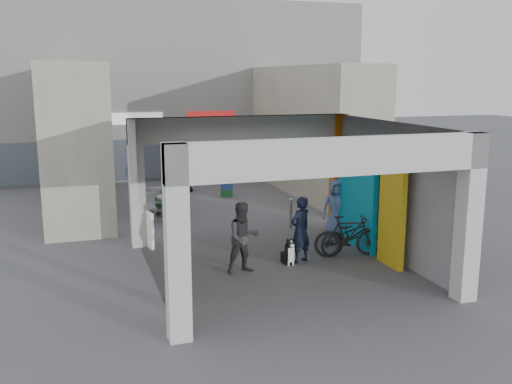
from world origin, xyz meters
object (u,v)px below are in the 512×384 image
object	(u,v)px
man_crates	(188,171)
white_van	(248,162)
bicycle_front	(354,234)
produce_stand	(166,203)
border_collie	(289,253)
man_back_turned	(244,238)
man_with_dog	(300,230)
cafe_set	(163,208)
man_elderly	(336,208)
bicycle_rear	(349,236)

from	to	relation	value
man_crates	white_van	size ratio (longest dim) A/B	0.40
bicycle_front	white_van	bearing A→B (deg)	-10.24
produce_stand	bicycle_front	size ratio (longest dim) A/B	0.64
produce_stand	border_collie	distance (m)	6.71
man_back_turned	border_collie	bearing A→B (deg)	5.72
man_with_dog	man_crates	world-z (taller)	man_crates
produce_stand	white_van	size ratio (longest dim) A/B	0.30
cafe_set	man_with_dog	bearing A→B (deg)	-65.95
man_elderly	man_crates	bearing A→B (deg)	121.18
man_elderly	cafe_set	bearing A→B (deg)	150.97
man_crates	bicycle_rear	size ratio (longest dim) A/B	0.93
man_elderly	bicycle_rear	size ratio (longest dim) A/B	0.93
man_elderly	man_with_dog	bearing A→B (deg)	-123.65
border_collie	bicycle_rear	bearing A→B (deg)	3.86
man_with_dog	man_back_turned	world-z (taller)	man_back_turned
produce_stand	border_collie	xyz separation A→B (m)	(2.00, -6.40, -0.06)
border_collie	man_back_turned	world-z (taller)	man_back_turned
man_elderly	bicycle_front	world-z (taller)	man_elderly
cafe_set	border_collie	xyz separation A→B (m)	(2.21, -5.75, -0.06)
man_with_dog	bicycle_rear	size ratio (longest dim) A/B	0.92
man_with_dog	produce_stand	bearing A→B (deg)	-93.32
cafe_set	white_van	xyz separation A→B (m)	(4.95, 6.49, 0.39)
cafe_set	bicycle_front	bearing A→B (deg)	-52.64
bicycle_front	man_with_dog	bearing A→B (deg)	92.17
cafe_set	white_van	size ratio (longest dim) A/B	0.37
border_collie	man_elderly	distance (m)	3.03
produce_stand	white_van	bearing A→B (deg)	42.27
bicycle_rear	border_collie	bearing A→B (deg)	103.59
bicycle_front	border_collie	bearing A→B (deg)	92.57
produce_stand	man_elderly	size ratio (longest dim) A/B	0.75
man_with_dog	man_back_turned	bearing A→B (deg)	-12.97
border_collie	man_back_turned	bearing A→B (deg)	-169.55
border_collie	man_elderly	world-z (taller)	man_elderly
bicycle_front	man_elderly	bearing A→B (deg)	-16.32
cafe_set	man_back_turned	distance (m)	6.08
man_crates	bicycle_rear	world-z (taller)	man_crates
border_collie	man_with_dog	size ratio (longest dim) A/B	0.41
man_back_turned	man_crates	world-z (taller)	man_back_turned
border_collie	bicycle_front	distance (m)	1.98
border_collie	man_with_dog	bearing A→B (deg)	11.02
man_crates	man_with_dog	bearing A→B (deg)	116.13
bicycle_rear	man_back_turned	bearing A→B (deg)	106.39
man_back_turned	bicycle_rear	size ratio (longest dim) A/B	0.94
man_crates	bicycle_front	distance (m)	9.77
man_crates	bicycle_front	world-z (taller)	man_crates
produce_stand	cafe_set	bearing A→B (deg)	-116.54
man_with_dog	bicycle_rear	distance (m)	1.40
produce_stand	white_van	xyz separation A→B (m)	(4.74, 5.84, 0.39)
border_collie	man_crates	distance (m)	9.78
border_collie	produce_stand	bearing A→B (deg)	107.41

